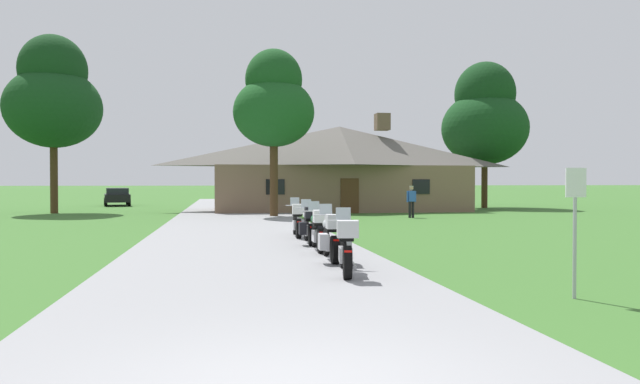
{
  "coord_description": "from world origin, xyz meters",
  "views": [
    {
      "loc": [
        -0.62,
        -4.9,
        1.92
      ],
      "look_at": [
        2.91,
        16.6,
        1.52
      ],
      "focal_mm": 32.69,
      "sensor_mm": 36.0,
      "label": 1
    }
  ],
  "objects_px": {
    "motorcycle_black_nearest_to_camera": "(346,246)",
    "motorcycle_silver_second_in_row": "(332,238)",
    "tree_right_of_lodge": "(485,118)",
    "bystander_blue_shirt_near_lodge": "(411,200)",
    "motorcycle_black_farthest_in_row": "(297,220)",
    "parked_black_suv_far_left": "(117,196)",
    "motorcycle_white_fourth_in_row": "(310,225)",
    "motorcycle_green_third_in_row": "(318,230)",
    "tree_left_far": "(53,97)",
    "metal_signpost_roadside": "(575,216)",
    "tree_by_lodge_front": "(274,103)"
  },
  "relations": [
    {
      "from": "motorcycle_green_third_in_row",
      "to": "motorcycle_white_fourth_in_row",
      "type": "distance_m",
      "value": 1.73
    },
    {
      "from": "motorcycle_silver_second_in_row",
      "to": "motorcycle_white_fourth_in_row",
      "type": "xyz_separation_m",
      "value": [
        0.04,
        3.8,
        0.0
      ]
    },
    {
      "from": "motorcycle_black_nearest_to_camera",
      "to": "motorcycle_silver_second_in_row",
      "type": "distance_m",
      "value": 1.97
    },
    {
      "from": "motorcycle_black_nearest_to_camera",
      "to": "tree_by_lodge_front",
      "type": "height_order",
      "value": "tree_by_lodge_front"
    },
    {
      "from": "motorcycle_green_third_in_row",
      "to": "tree_left_far",
      "type": "relative_size",
      "value": 0.19
    },
    {
      "from": "motorcycle_white_fourth_in_row",
      "to": "metal_signpost_roadside",
      "type": "height_order",
      "value": "metal_signpost_roadside"
    },
    {
      "from": "motorcycle_black_farthest_in_row",
      "to": "motorcycle_green_third_in_row",
      "type": "bearing_deg",
      "value": -86.81
    },
    {
      "from": "motorcycle_silver_second_in_row",
      "to": "tree_right_of_lodge",
      "type": "height_order",
      "value": "tree_right_of_lodge"
    },
    {
      "from": "tree_right_of_lodge",
      "to": "bystander_blue_shirt_near_lodge",
      "type": "bearing_deg",
      "value": -130.86
    },
    {
      "from": "tree_left_far",
      "to": "tree_right_of_lodge",
      "type": "xyz_separation_m",
      "value": [
        28.79,
        2.7,
        -0.49
      ]
    },
    {
      "from": "metal_signpost_roadside",
      "to": "bystander_blue_shirt_near_lodge",
      "type": "bearing_deg",
      "value": 78.9
    },
    {
      "from": "parked_black_suv_far_left",
      "to": "tree_left_far",
      "type": "bearing_deg",
      "value": -110.72
    },
    {
      "from": "motorcycle_white_fourth_in_row",
      "to": "parked_black_suv_far_left",
      "type": "relative_size",
      "value": 0.43
    },
    {
      "from": "motorcycle_white_fourth_in_row",
      "to": "tree_right_of_lodge",
      "type": "relative_size",
      "value": 0.2
    },
    {
      "from": "motorcycle_black_nearest_to_camera",
      "to": "tree_by_lodge_front",
      "type": "bearing_deg",
      "value": 97.94
    },
    {
      "from": "motorcycle_silver_second_in_row",
      "to": "tree_right_of_lodge",
      "type": "relative_size",
      "value": 0.2
    },
    {
      "from": "tree_right_of_lodge",
      "to": "parked_black_suv_far_left",
      "type": "relative_size",
      "value": 2.17
    },
    {
      "from": "motorcycle_white_fourth_in_row",
      "to": "parked_black_suv_far_left",
      "type": "bearing_deg",
      "value": 111.38
    },
    {
      "from": "motorcycle_black_farthest_in_row",
      "to": "metal_signpost_roadside",
      "type": "xyz_separation_m",
      "value": [
        3.24,
        -10.7,
        0.73
      ]
    },
    {
      "from": "bystander_blue_shirt_near_lodge",
      "to": "parked_black_suv_far_left",
      "type": "distance_m",
      "value": 25.86
    },
    {
      "from": "bystander_blue_shirt_near_lodge",
      "to": "motorcycle_green_third_in_row",
      "type": "bearing_deg",
      "value": -125.72
    },
    {
      "from": "motorcycle_silver_second_in_row",
      "to": "tree_by_lodge_front",
      "type": "xyz_separation_m",
      "value": [
        0.16,
        17.97,
        5.52
      ]
    },
    {
      "from": "motorcycle_black_nearest_to_camera",
      "to": "motorcycle_green_third_in_row",
      "type": "bearing_deg",
      "value": 97.37
    },
    {
      "from": "motorcycle_silver_second_in_row",
      "to": "motorcycle_green_third_in_row",
      "type": "xyz_separation_m",
      "value": [
        0.01,
        2.07,
        0.01
      ]
    },
    {
      "from": "metal_signpost_roadside",
      "to": "tree_by_lodge_front",
      "type": "height_order",
      "value": "tree_by_lodge_front"
    },
    {
      "from": "motorcycle_green_third_in_row",
      "to": "tree_right_of_lodge",
      "type": "distance_m",
      "value": 29.89
    },
    {
      "from": "parked_black_suv_far_left",
      "to": "motorcycle_black_nearest_to_camera",
      "type": "bearing_deg",
      "value": -85.18
    },
    {
      "from": "metal_signpost_roadside",
      "to": "motorcycle_black_nearest_to_camera",
      "type": "bearing_deg",
      "value": 140.6
    },
    {
      "from": "motorcycle_silver_second_in_row",
      "to": "tree_right_of_lodge",
      "type": "distance_m",
      "value": 31.6
    },
    {
      "from": "metal_signpost_roadside",
      "to": "tree_right_of_lodge",
      "type": "relative_size",
      "value": 0.2
    },
    {
      "from": "metal_signpost_roadside",
      "to": "motorcycle_white_fourth_in_row",
      "type": "bearing_deg",
      "value": 110.41
    },
    {
      "from": "motorcycle_silver_second_in_row",
      "to": "bystander_blue_shirt_near_lodge",
      "type": "distance_m",
      "value": 17.7
    },
    {
      "from": "motorcycle_black_nearest_to_camera",
      "to": "motorcycle_white_fourth_in_row",
      "type": "bearing_deg",
      "value": 97.45
    },
    {
      "from": "motorcycle_black_nearest_to_camera",
      "to": "motorcycle_green_third_in_row",
      "type": "distance_m",
      "value": 4.03
    },
    {
      "from": "motorcycle_silver_second_in_row",
      "to": "bystander_blue_shirt_near_lodge",
      "type": "height_order",
      "value": "bystander_blue_shirt_near_lodge"
    },
    {
      "from": "motorcycle_black_farthest_in_row",
      "to": "metal_signpost_roadside",
      "type": "bearing_deg",
      "value": -70.99
    },
    {
      "from": "motorcycle_silver_second_in_row",
      "to": "motorcycle_green_third_in_row",
      "type": "distance_m",
      "value": 2.07
    },
    {
      "from": "motorcycle_black_nearest_to_camera",
      "to": "motorcycle_black_farthest_in_row",
      "type": "relative_size",
      "value": 1.0
    },
    {
      "from": "motorcycle_silver_second_in_row",
      "to": "motorcycle_black_farthest_in_row",
      "type": "bearing_deg",
      "value": 92.46
    },
    {
      "from": "motorcycle_white_fourth_in_row",
      "to": "tree_left_far",
      "type": "distance_m",
      "value": 24.49
    },
    {
      "from": "motorcycle_black_nearest_to_camera",
      "to": "motorcycle_silver_second_in_row",
      "type": "xyz_separation_m",
      "value": [
        0.08,
        1.97,
        -0.01
      ]
    },
    {
      "from": "motorcycle_black_farthest_in_row",
      "to": "tree_by_lodge_front",
      "type": "distance_m",
      "value": 13.12
    },
    {
      "from": "bystander_blue_shirt_near_lodge",
      "to": "metal_signpost_roadside",
      "type": "xyz_separation_m",
      "value": [
        -4.08,
        -20.78,
        0.4
      ]
    },
    {
      "from": "motorcycle_black_farthest_in_row",
      "to": "metal_signpost_roadside",
      "type": "relative_size",
      "value": 0.97
    },
    {
      "from": "motorcycle_silver_second_in_row",
      "to": "metal_signpost_roadside",
      "type": "height_order",
      "value": "metal_signpost_roadside"
    },
    {
      "from": "motorcycle_silver_second_in_row",
      "to": "metal_signpost_roadside",
      "type": "bearing_deg",
      "value": -53.76
    },
    {
      "from": "metal_signpost_roadside",
      "to": "tree_left_far",
      "type": "distance_m",
      "value": 32.99
    },
    {
      "from": "tree_right_of_lodge",
      "to": "parked_black_suv_far_left",
      "type": "distance_m",
      "value": 28.83
    },
    {
      "from": "motorcycle_green_third_in_row",
      "to": "tree_left_far",
      "type": "distance_m",
      "value": 25.9
    },
    {
      "from": "motorcycle_black_farthest_in_row",
      "to": "tree_left_far",
      "type": "xyz_separation_m",
      "value": [
        -12.53,
        17.72,
        6.38
      ]
    }
  ]
}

